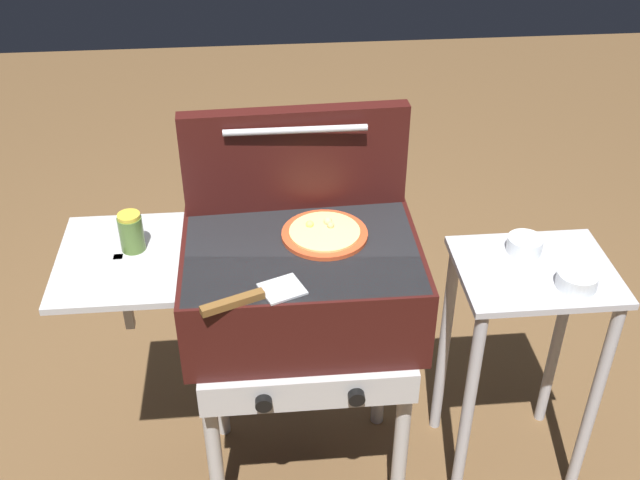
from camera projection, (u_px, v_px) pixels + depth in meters
ground_plane at (305, 468)px, 2.53m from camera, size 8.00×8.00×0.00m
grill at (297, 291)px, 2.09m from camera, size 0.96×0.53×0.90m
grill_lid_open at (295, 158)px, 2.11m from camera, size 0.63×0.09×0.30m
pizza_cheese at (325, 233)px, 2.06m from camera, size 0.23×0.23×0.03m
sauce_jar at (131, 232)px, 1.98m from camera, size 0.06×0.06×0.11m
spatula at (253, 297)px, 1.83m from camera, size 0.26×0.15×0.02m
prep_table at (524, 330)px, 2.26m from camera, size 0.44×0.36×0.79m
topping_bowl_near at (525, 245)px, 2.19m from camera, size 0.10×0.10×0.04m
topping_bowl_far at (577, 280)px, 2.05m from camera, size 0.11×0.11×0.04m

